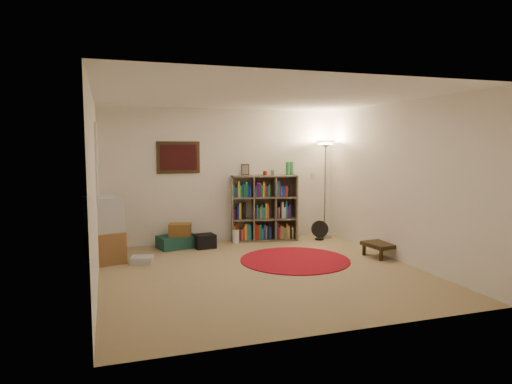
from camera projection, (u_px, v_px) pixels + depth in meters
room at (258, 185)px, 6.49m from camera, size 4.54×4.54×2.54m
bookshelf at (263, 209)px, 8.71m from camera, size 1.30×0.58×1.50m
floor_lamp at (325, 157)px, 8.87m from camera, size 0.47×0.47×1.91m
floor_fan at (320, 230)px, 8.78m from camera, size 0.33×0.21×0.38m
tv_stand at (105, 230)px, 7.15m from camera, size 0.65×0.80×1.02m
dvd_box at (142, 260)px, 7.07m from camera, size 0.38×0.34×0.11m
suitcase at (178, 242)px, 8.13m from camera, size 0.76×0.58×0.22m
wicker_basket at (180, 230)px, 8.10m from camera, size 0.44×0.36×0.22m
duffel_bag at (205, 241)px, 8.10m from camera, size 0.39×0.34×0.25m
paper_towel at (236, 237)px, 8.48m from camera, size 0.14×0.14×0.25m
red_rug at (295, 260)px, 7.25m from camera, size 1.75×1.75×0.02m
side_table at (383, 245)px, 7.46m from camera, size 0.58×0.58×0.24m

